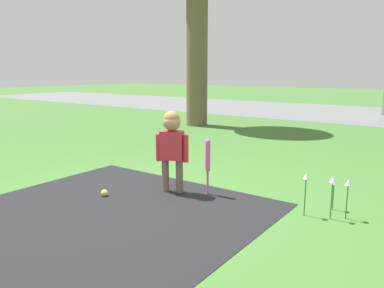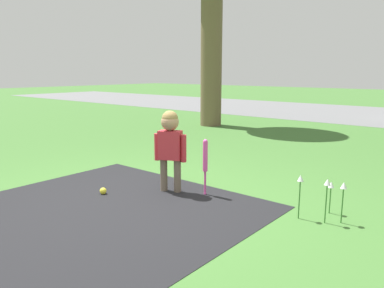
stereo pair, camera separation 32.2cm
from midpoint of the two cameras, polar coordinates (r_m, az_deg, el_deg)
name	(u,v)px [view 2 (the right image)]	position (r m, az deg, el deg)	size (l,w,h in m)	color
ground_plane	(141,205)	(4.10, -5.46, -9.28)	(60.00, 60.00, 0.00)	#3D6B2D
child	(170,140)	(4.37, -1.25, 0.65)	(0.37, 0.24, 0.97)	#6B5B4C
baseball_bat	(205,159)	(4.30, 4.18, -2.31)	(0.06, 0.06, 0.66)	#E54CA5
sports_ball	(103,191)	(4.50, -11.40, -7.05)	(0.08, 0.08, 0.08)	yellow
flower_bed	(325,186)	(3.87, 21.92, -6.02)	(0.42, 0.39, 0.44)	#38702D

